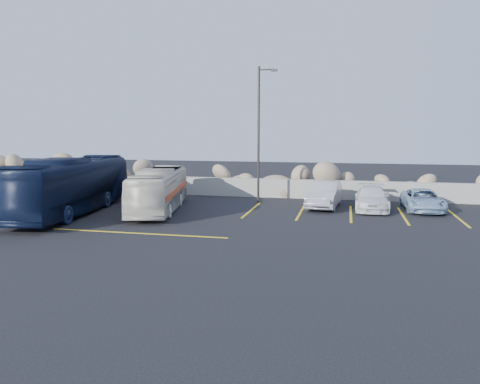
% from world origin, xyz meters
% --- Properties ---
extents(ground, '(90.00, 90.00, 0.00)m').
position_xyz_m(ground, '(0.00, 0.00, 0.00)').
color(ground, black).
rests_on(ground, ground).
extents(seawall, '(60.00, 0.40, 1.20)m').
position_xyz_m(seawall, '(0.00, 12.00, 0.60)').
color(seawall, gray).
rests_on(seawall, ground).
extents(riprap_pile, '(54.00, 2.80, 2.60)m').
position_xyz_m(riprap_pile, '(0.00, 13.20, 1.30)').
color(riprap_pile, '#987E64').
rests_on(riprap_pile, ground).
extents(parking_lines, '(18.16, 9.36, 0.01)m').
position_xyz_m(parking_lines, '(4.64, 5.57, 0.01)').
color(parking_lines, yellow).
rests_on(parking_lines, ground).
extents(lamppost, '(1.14, 0.18, 8.00)m').
position_xyz_m(lamppost, '(2.56, 9.50, 4.30)').
color(lamppost, '#2F2D2A').
rests_on(lamppost, ground).
extents(vintage_bus, '(3.62, 8.47, 2.30)m').
position_xyz_m(vintage_bus, '(-2.24, 5.68, 1.15)').
color(vintage_bus, silver).
rests_on(vintage_bus, ground).
extents(tour_coach, '(3.73, 10.74, 2.93)m').
position_xyz_m(tour_coach, '(-6.41, 3.84, 1.47)').
color(tour_coach, '#0F1833').
rests_on(tour_coach, ground).
extents(car_b, '(1.94, 4.56, 1.46)m').
position_xyz_m(car_b, '(6.44, 8.75, 0.73)').
color(car_b, '#B7B6BB').
rests_on(car_b, ground).
extents(car_c, '(1.84, 4.37, 1.26)m').
position_xyz_m(car_c, '(9.01, 8.55, 0.63)').
color(car_c, white).
rests_on(car_c, ground).
extents(car_d, '(2.05, 4.21, 1.15)m').
position_xyz_m(car_d, '(11.70, 8.86, 0.58)').
color(car_d, '#91B0CE').
rests_on(car_d, ground).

